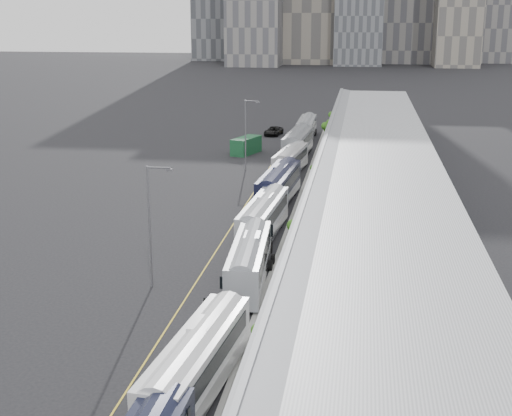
% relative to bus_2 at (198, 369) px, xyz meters
% --- Properties ---
extents(sidewalk, '(10.00, 170.00, 0.12)m').
position_rel_bus_2_xyz_m(sidewalk, '(6.38, 22.99, -1.52)').
color(sidewalk, gray).
rests_on(sidewalk, ground).
extents(lane_line, '(0.12, 160.00, 0.02)m').
position_rel_bus_2_xyz_m(lane_line, '(-4.12, 22.99, -1.57)').
color(lane_line, gold).
rests_on(lane_line, ground).
extents(depot, '(12.45, 160.40, 7.20)m').
position_rel_bus_2_xyz_m(depot, '(10.38, 22.99, 1.93)').
color(depot, gray).
rests_on(depot, ground).
extents(bus_2, '(3.88, 13.02, 3.75)m').
position_rel_bus_2_xyz_m(bus_2, '(0.00, 0.00, 0.00)').
color(bus_2, white).
rests_on(bus_2, ground).
extents(bus_3, '(3.34, 12.84, 3.71)m').
position_rel_bus_2_xyz_m(bus_3, '(0.16, 17.29, -0.01)').
color(bus_3, gray).
rests_on(bus_3, ground).
extents(bus_4, '(3.43, 13.17, 3.81)m').
position_rel_bus_2_xyz_m(bus_4, '(-0.48, 29.84, 0.03)').
color(bus_4, '#ACB0B7').
rests_on(bus_4, ground).
extents(bus_5, '(3.71, 14.00, 4.05)m').
position_rel_bus_2_xyz_m(bus_5, '(-0.52, 42.84, 0.13)').
color(bus_5, black).
rests_on(bus_5, ground).
extents(bus_6, '(3.76, 12.54, 3.61)m').
position_rel_bus_2_xyz_m(bus_6, '(-0.79, 58.24, -0.06)').
color(bus_6, '#B3B3B5').
rests_on(bus_6, ground).
extents(bus_7, '(3.59, 14.15, 4.10)m').
position_rel_bus_2_xyz_m(bus_7, '(-0.92, 70.20, 0.15)').
color(bus_7, slate).
rests_on(bus_7, ground).
extents(bus_8, '(2.87, 12.87, 3.76)m').
position_rel_bus_2_xyz_m(bus_8, '(-0.97, 86.97, 0.00)').
color(bus_8, '#979AA0').
rests_on(bus_8, ground).
extents(tree_1, '(1.09, 1.09, 3.65)m').
position_rel_bus_2_xyz_m(tree_1, '(3.64, 2.14, 1.42)').
color(tree_1, black).
rests_on(tree_1, ground).
extents(tree_2, '(1.47, 1.47, 3.56)m').
position_rel_bus_2_xyz_m(tree_2, '(3.45, 24.49, 1.20)').
color(tree_2, black).
rests_on(tree_2, ground).
extents(tree_3, '(1.02, 1.02, 3.99)m').
position_rel_bus_2_xyz_m(tree_3, '(3.68, 45.49, 1.73)').
color(tree_3, black).
rests_on(tree_3, ground).
extents(tree_4, '(1.67, 1.67, 4.72)m').
position_rel_bus_2_xyz_m(tree_4, '(3.35, 75.86, 2.25)').
color(tree_4, black).
rests_on(tree_4, ground).
extents(tree_5, '(1.49, 1.49, 3.95)m').
position_rel_bus_2_xyz_m(tree_5, '(3.44, 93.99, 1.57)').
color(tree_5, black).
rests_on(tree_5, ground).
extents(street_lamp_near, '(2.04, 0.22, 9.71)m').
position_rel_bus_2_xyz_m(street_lamp_near, '(-7.17, 15.62, 3.97)').
color(street_lamp_near, '#59595E').
rests_on(street_lamp_near, ground).
extents(street_lamp_far, '(2.04, 0.22, 9.59)m').
position_rel_bus_2_xyz_m(street_lamp_far, '(-7.05, 60.26, 3.91)').
color(street_lamp_far, '#59595E').
rests_on(street_lamp_far, ground).
extents(shipping_container, '(4.18, 6.57, 2.54)m').
position_rel_bus_2_xyz_m(shipping_container, '(-9.05, 71.79, -0.31)').
color(shipping_container, '#144224').
rests_on(shipping_container, ground).
extents(suv, '(3.27, 5.74, 1.51)m').
position_rel_bus_2_xyz_m(suv, '(-7.09, 89.89, -0.83)').
color(suv, black).
rests_on(suv, ground).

